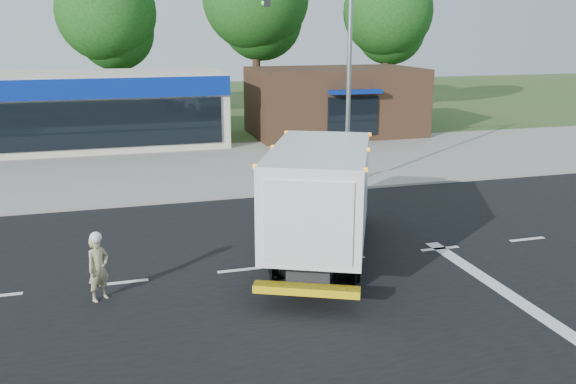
# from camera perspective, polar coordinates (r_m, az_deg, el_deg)

# --- Properties ---
(ground) EXTENTS (120.00, 120.00, 0.00)m
(ground) POSITION_cam_1_polar(r_m,az_deg,el_deg) (17.30, 5.29, -6.29)
(ground) COLOR #385123
(ground) RESTS_ON ground
(road_asphalt) EXTENTS (60.00, 14.00, 0.02)m
(road_asphalt) POSITION_cam_1_polar(r_m,az_deg,el_deg) (17.29, 5.29, -6.28)
(road_asphalt) COLOR black
(road_asphalt) RESTS_ON ground
(sidewalk) EXTENTS (60.00, 2.40, 0.12)m
(sidewalk) POSITION_cam_1_polar(r_m,az_deg,el_deg) (24.73, -1.54, 0.48)
(sidewalk) COLOR gray
(sidewalk) RESTS_ON ground
(parking_apron) EXTENTS (60.00, 9.00, 0.02)m
(parking_apron) POSITION_cam_1_polar(r_m,az_deg,el_deg) (30.25, -4.28, 3.04)
(parking_apron) COLOR gray
(parking_apron) RESTS_ON ground
(lane_markings) EXTENTS (55.20, 7.00, 0.01)m
(lane_markings) POSITION_cam_1_polar(r_m,az_deg,el_deg) (16.68, 11.35, -7.30)
(lane_markings) COLOR silver
(lane_markings) RESTS_ON road_asphalt
(ems_box_truck) EXTENTS (5.21, 7.80, 3.33)m
(ems_box_truck) POSITION_cam_1_polar(r_m,az_deg,el_deg) (16.85, 3.21, 0.05)
(ems_box_truck) COLOR black
(ems_box_truck) RESTS_ON ground
(emergency_worker) EXTENTS (0.70, 0.66, 1.71)m
(emergency_worker) POSITION_cam_1_polar(r_m,az_deg,el_deg) (15.14, -17.34, -6.68)
(emergency_worker) COLOR tan
(emergency_worker) RESTS_ON ground
(retail_strip_mall) EXTENTS (18.00, 6.20, 4.00)m
(retail_strip_mall) POSITION_cam_1_polar(r_m,az_deg,el_deg) (35.31, -20.96, 7.12)
(retail_strip_mall) COLOR beige
(retail_strip_mall) RESTS_ON ground
(brown_storefront) EXTENTS (10.00, 6.70, 4.00)m
(brown_storefront) POSITION_cam_1_polar(r_m,az_deg,el_deg) (37.53, 4.39, 8.45)
(brown_storefront) COLOR #382316
(brown_storefront) RESTS_ON ground
(traffic_signal_pole) EXTENTS (3.51, 0.25, 8.00)m
(traffic_signal_pole) POSITION_cam_1_polar(r_m,az_deg,el_deg) (24.10, 4.29, 11.78)
(traffic_signal_pole) COLOR gray
(traffic_signal_pole) RESTS_ON ground
(background_trees) EXTENTS (36.77, 7.39, 12.10)m
(background_trees) POSITION_cam_1_polar(r_m,az_deg,el_deg) (43.47, -9.59, 16.29)
(background_trees) COLOR #332114
(background_trees) RESTS_ON ground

